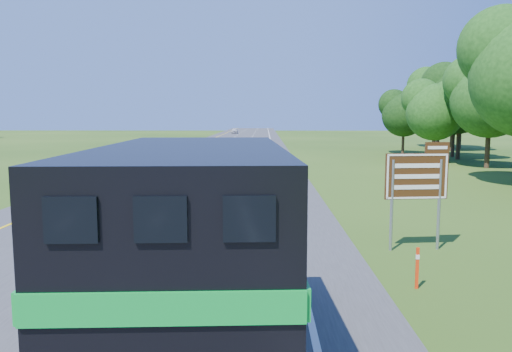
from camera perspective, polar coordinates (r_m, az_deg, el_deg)
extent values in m
cube|color=#38383A|center=(54.56, -3.74, 2.34)|extent=(15.00, 260.00, 0.04)
cube|color=yellow|center=(55.29, -9.43, 2.35)|extent=(0.15, 260.00, 0.01)
cube|color=white|center=(54.37, 2.05, 2.36)|extent=(0.15, 260.00, 0.01)
cylinder|color=black|center=(12.33, -10.57, -10.43)|extent=(0.43, 1.19, 1.17)
cylinder|color=black|center=(12.21, 0.01, -10.50)|extent=(0.43, 1.19, 1.17)
cube|color=black|center=(8.99, -6.59, -16.17)|extent=(3.00, 8.61, 0.30)
cube|color=black|center=(11.80, -5.41, -4.70)|extent=(2.70, 2.05, 2.02)
cube|color=black|center=(12.67, -5.18, -1.47)|extent=(2.33, 0.19, 0.64)
cube|color=black|center=(7.78, -7.19, -7.36)|extent=(2.98, 6.29, 2.92)
cube|color=#089B2F|center=(4.80, -10.62, -14.72)|extent=(2.65, 0.19, 0.32)
cube|color=#089B2F|center=(7.98, -16.95, -6.17)|extent=(0.37, 6.15, 0.32)
cube|color=#089B2F|center=(7.74, 2.84, -6.28)|extent=(0.37, 6.15, 0.32)
cube|color=black|center=(4.75, -20.42, -4.74)|extent=(0.48, 0.07, 0.42)
cube|color=black|center=(4.56, -10.85, -4.90)|extent=(0.48, 0.07, 0.42)
cube|color=black|center=(4.51, -0.76, -4.91)|extent=(0.48, 0.07, 0.42)
imported|color=silver|center=(60.87, -7.08, 3.58)|extent=(2.89, 6.14, 1.70)
imported|color=silver|center=(126.16, -2.45, 5.20)|extent=(1.76, 4.10, 1.38)
cylinder|color=gray|center=(16.36, 15.25, -3.28)|extent=(0.10, 0.10, 2.92)
cylinder|color=gray|center=(16.96, 20.19, -3.11)|extent=(0.10, 0.10, 2.92)
cube|color=#3E210D|center=(16.51, 17.89, -0.03)|extent=(2.04, 0.28, 1.46)
cube|color=#3E210D|center=(16.69, 20.00, 3.07)|extent=(0.78, 0.14, 0.35)
cube|color=white|center=(16.48, 17.93, -0.05)|extent=(1.93, 0.22, 1.40)
cube|color=red|center=(13.17, 17.94, -9.99)|extent=(0.08, 0.04, 1.05)
cube|color=white|center=(13.09, 17.98, -8.78)|extent=(0.09, 0.05, 0.11)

